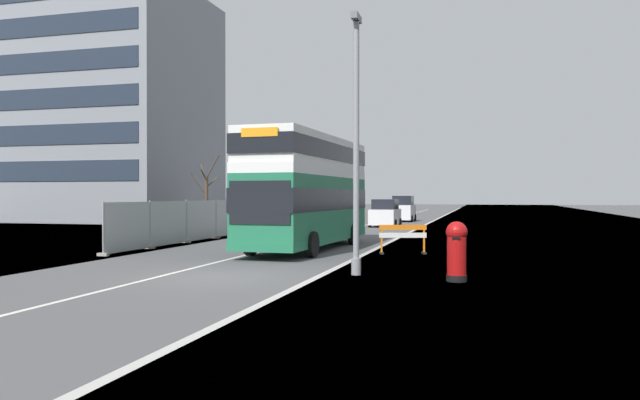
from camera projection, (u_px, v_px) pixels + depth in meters
ground at (240, 278)px, 17.66m from camera, size 140.00×280.00×0.10m
double_decker_bus at (308, 190)px, 26.69m from camera, size 3.12×11.01×4.93m
lamppost_foreground at (356, 153)px, 18.04m from camera, size 0.29×0.70×7.78m
red_pillar_postbox at (457, 248)px, 16.72m from camera, size 0.59×0.59×1.66m
roadworks_barrier at (403, 235)px, 24.49m from camera, size 1.91×0.94×1.18m
construction_site_fence at (240, 217)px, 36.75m from camera, size 0.44×27.40×2.15m
car_oncoming_near at (385, 214)px, 45.73m from camera, size 2.08×4.05×2.07m
car_receding_mid at (403, 209)px, 54.81m from camera, size 2.03×4.10×2.32m
bare_tree_far_verge_near at (206, 194)px, 49.87m from camera, size 2.52×2.54×5.70m
bare_tree_far_verge_mid at (255, 195)px, 62.68m from camera, size 2.66×3.43×4.60m
backdrop_office_block at (77, 110)px, 58.27m from camera, size 24.19×15.04×21.18m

